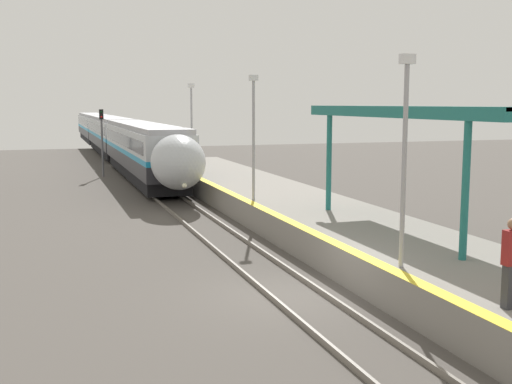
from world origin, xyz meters
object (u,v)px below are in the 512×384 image
(train, at_px, (111,134))
(person_waiting, at_px, (512,261))
(lamppost_near, at_px, (405,147))
(lamppost_mid, at_px, (254,129))
(railway_signal, at_px, (102,136))
(lamppost_far, at_px, (192,121))

(train, height_order, person_waiting, train)
(person_waiting, xyz_separation_m, lamppost_near, (-0.33, 3.55, 2.04))
(lamppost_mid, bearing_deg, railway_signal, 102.61)
(person_waiting, bearing_deg, railway_signal, 97.74)
(railway_signal, relative_size, lamppost_near, 0.90)
(person_waiting, bearing_deg, lamppost_near, 95.24)
(person_waiting, height_order, lamppost_far, lamppost_far)
(train, bearing_deg, person_waiting, -87.34)
(train, relative_size, lamppost_near, 13.22)
(railway_signal, distance_m, lamppost_mid, 20.76)
(railway_signal, xyz_separation_m, lamppost_mid, (4.52, -20.23, 1.18))
(lamppost_near, xyz_separation_m, lamppost_far, (0.00, 23.79, 0.00))
(person_waiting, bearing_deg, lamppost_far, 90.68)
(train, distance_m, lamppost_far, 26.22)
(railway_signal, bearing_deg, train, 82.38)
(railway_signal, relative_size, lamppost_far, 0.90)
(lamppost_near, bearing_deg, railway_signal, 98.02)
(lamppost_near, relative_size, lamppost_mid, 1.00)
(lamppost_near, bearing_deg, train, 92.47)
(train, bearing_deg, lamppost_mid, -86.75)
(person_waiting, height_order, lamppost_mid, lamppost_mid)
(person_waiting, distance_m, lamppost_mid, 15.59)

